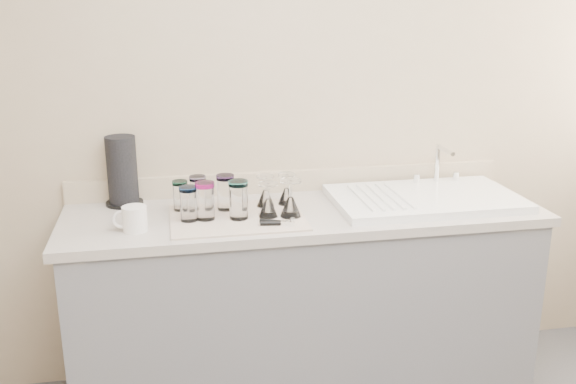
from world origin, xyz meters
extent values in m
cube|color=tan|center=(0.00, 1.50, 1.25)|extent=(3.50, 0.04, 2.50)
cube|color=slate|center=(0.00, 1.20, 0.43)|extent=(2.00, 0.60, 0.86)
cube|color=gray|center=(0.00, 1.20, 0.88)|extent=(2.06, 0.62, 0.04)
cube|color=white|center=(0.55, 1.20, 0.92)|extent=(0.82, 0.50, 0.03)
cylinder|color=silver|center=(0.69, 1.40, 1.03)|extent=(0.02, 0.02, 0.18)
cylinder|color=silver|center=(0.69, 1.32, 1.10)|extent=(0.02, 0.16, 0.02)
cylinder|color=silver|center=(0.59, 1.40, 0.96)|extent=(0.03, 0.03, 0.04)
cylinder|color=silver|center=(0.79, 1.40, 0.96)|extent=(0.03, 0.03, 0.04)
cube|color=beige|center=(-0.30, 1.14, 0.90)|extent=(0.55, 0.42, 0.01)
cylinder|color=white|center=(-0.53, 1.28, 0.96)|extent=(0.06, 0.06, 0.11)
cylinder|color=#207E63|center=(-0.53, 1.28, 1.03)|extent=(0.06, 0.06, 0.02)
cylinder|color=white|center=(-0.45, 1.29, 0.97)|extent=(0.07, 0.07, 0.12)
cylinder|color=#9E96DE|center=(-0.45, 1.29, 1.04)|extent=(0.07, 0.07, 0.02)
cylinder|color=white|center=(-0.34, 1.25, 0.97)|extent=(0.07, 0.07, 0.13)
cylinder|color=#5E3A95|center=(-0.34, 1.25, 1.05)|extent=(0.08, 0.08, 0.02)
cylinder|color=white|center=(-0.50, 1.13, 0.97)|extent=(0.07, 0.07, 0.13)
cylinder|color=blue|center=(-0.50, 1.13, 1.04)|extent=(0.07, 0.07, 0.02)
cylinder|color=white|center=(-0.43, 1.14, 0.98)|extent=(0.07, 0.07, 0.14)
cylinder|color=#C71BA4|center=(-0.43, 1.14, 1.05)|extent=(0.08, 0.08, 0.02)
cylinder|color=white|center=(-0.30, 1.12, 0.98)|extent=(0.08, 0.08, 0.14)
cylinder|color=#38AFB9|center=(-0.30, 1.12, 1.06)|extent=(0.08, 0.08, 0.02)
cone|color=white|center=(-0.16, 1.26, 0.94)|extent=(0.08, 0.08, 0.07)
cylinder|color=white|center=(-0.16, 1.26, 1.01)|extent=(0.01, 0.01, 0.06)
cylinder|color=white|center=(-0.16, 1.26, 1.04)|extent=(0.08, 0.08, 0.01)
cone|color=white|center=(-0.07, 1.27, 0.94)|extent=(0.08, 0.08, 0.07)
cylinder|color=white|center=(-0.07, 1.27, 1.01)|extent=(0.01, 0.01, 0.06)
cylinder|color=white|center=(-0.07, 1.27, 1.04)|extent=(0.08, 0.08, 0.01)
cone|color=white|center=(-0.17, 1.12, 0.95)|extent=(0.08, 0.08, 0.08)
cylinder|color=white|center=(-0.17, 1.12, 1.01)|extent=(0.01, 0.01, 0.06)
cylinder|color=white|center=(-0.17, 1.12, 1.05)|extent=(0.08, 0.08, 0.01)
cone|color=white|center=(-0.08, 1.11, 0.95)|extent=(0.09, 0.09, 0.08)
cylinder|color=white|center=(-0.08, 1.11, 1.02)|extent=(0.01, 0.01, 0.07)
cylinder|color=white|center=(-0.08, 1.11, 1.06)|extent=(0.09, 0.09, 0.01)
cube|color=silver|center=(-0.11, 1.00, 0.92)|extent=(0.06, 0.04, 0.02)
cylinder|color=black|center=(-0.17, 1.01, 0.92)|extent=(0.11, 0.04, 0.02)
cylinder|color=black|center=(-0.17, 1.03, 0.92)|extent=(0.11, 0.06, 0.02)
cylinder|color=silver|center=(-0.71, 1.07, 0.95)|extent=(0.10, 0.10, 0.10)
torus|color=silver|center=(-0.76, 1.08, 0.95)|extent=(0.08, 0.01, 0.08)
cylinder|color=black|center=(-0.77, 1.43, 0.91)|extent=(0.16, 0.16, 0.01)
cylinder|color=black|center=(-0.77, 1.43, 1.06)|extent=(0.13, 0.13, 0.29)
camera|label=1|loc=(-0.57, -1.37, 1.78)|focal=40.00mm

